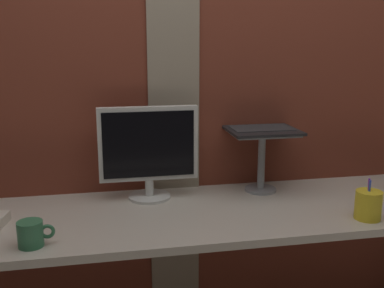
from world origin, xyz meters
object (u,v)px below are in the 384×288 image
Objects in this scene: laptop at (258,117)px; coffee_mug at (31,234)px; monitor at (148,148)px; pen_cup at (368,205)px.

coffee_mug is at bearing -153.82° from laptop.
laptop is 2.53× the size of coffee_mug.
coffee_mug is (-0.43, -0.39, -0.18)m from monitor.
monitor is 2.65× the size of pen_cup.
monitor is at bearing 153.60° from pen_cup.
monitor is 0.52m from laptop.
pen_cup is 1.22m from coffee_mug.
pen_cup is (0.29, -0.46, -0.27)m from laptop.
pen_cup is at bearing -26.40° from monitor.
monitor is at bearing -172.56° from laptop.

